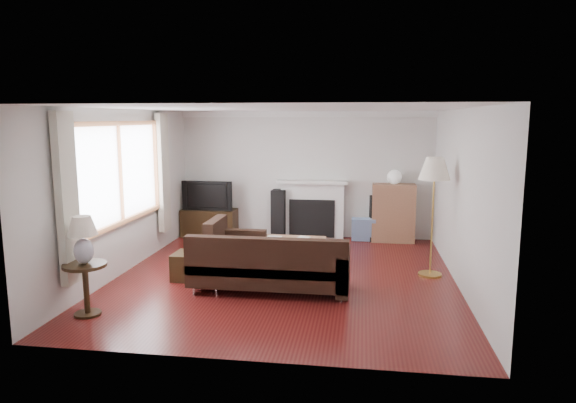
# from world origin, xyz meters

# --- Properties ---
(room) EXTENTS (5.10, 5.60, 2.54)m
(room) POSITION_xyz_m (0.00, 0.00, 1.25)
(room) COLOR #541412
(room) RESTS_ON ground
(window) EXTENTS (0.12, 2.74, 1.54)m
(window) POSITION_xyz_m (-2.45, -0.20, 1.55)
(window) COLOR brown
(window) RESTS_ON room
(curtain_near) EXTENTS (0.10, 0.35, 2.10)m
(curtain_near) POSITION_xyz_m (-2.40, -1.72, 1.40)
(curtain_near) COLOR beige
(curtain_near) RESTS_ON room
(curtain_far) EXTENTS (0.10, 0.35, 2.10)m
(curtain_far) POSITION_xyz_m (-2.40, 1.32, 1.40)
(curtain_far) COLOR beige
(curtain_far) RESTS_ON room
(fireplace) EXTENTS (1.40, 0.26, 1.15)m
(fireplace) POSITION_xyz_m (0.15, 2.64, 0.57)
(fireplace) COLOR white
(fireplace) RESTS_ON room
(tv_stand) EXTENTS (1.09, 0.49, 0.55)m
(tv_stand) POSITION_xyz_m (-1.92, 2.47, 0.27)
(tv_stand) COLOR black
(tv_stand) RESTS_ON ground
(television) EXTENTS (1.02, 0.13, 0.59)m
(television) POSITION_xyz_m (-1.92, 2.47, 0.84)
(television) COLOR black
(television) RESTS_ON tv_stand
(speaker_left) EXTENTS (0.29, 0.34, 0.96)m
(speaker_left) POSITION_xyz_m (-0.51, 2.55, 0.48)
(speaker_left) COLOR black
(speaker_left) RESTS_ON ground
(speaker_right) EXTENTS (0.27, 0.31, 0.87)m
(speaker_right) POSITION_xyz_m (1.40, 2.55, 0.44)
(speaker_right) COLOR black
(speaker_right) RESTS_ON ground
(bookshelf) EXTENTS (0.81, 0.39, 1.12)m
(bookshelf) POSITION_xyz_m (1.73, 2.53, 0.56)
(bookshelf) COLOR #8C5C41
(bookshelf) RESTS_ON ground
(globe_lamp) EXTENTS (0.27, 0.27, 0.27)m
(globe_lamp) POSITION_xyz_m (1.73, 2.53, 1.25)
(globe_lamp) COLOR white
(globe_lamp) RESTS_ON bookshelf
(sectional_sofa) EXTENTS (2.36, 1.72, 0.76)m
(sectional_sofa) POSITION_xyz_m (-0.12, -0.63, 0.38)
(sectional_sofa) COLOR black
(sectional_sofa) RESTS_ON ground
(coffee_table) EXTENTS (1.15, 0.65, 0.44)m
(coffee_table) POSITION_xyz_m (-0.02, 0.59, 0.22)
(coffee_table) COLOR #8C5F43
(coffee_table) RESTS_ON ground
(footstool) EXTENTS (0.47, 0.47, 0.40)m
(footstool) POSITION_xyz_m (-1.38, -0.31, 0.20)
(footstool) COLOR black
(footstool) RESTS_ON ground
(floor_lamp) EXTENTS (0.60, 0.60, 1.80)m
(floor_lamp) POSITION_xyz_m (2.17, 0.37, 0.90)
(floor_lamp) COLOR gold
(floor_lamp) RESTS_ON ground
(side_table) EXTENTS (0.51, 0.51, 0.64)m
(side_table) POSITION_xyz_m (-2.15, -1.85, 0.32)
(side_table) COLOR black
(side_table) RESTS_ON ground
(table_lamp) EXTENTS (0.35, 0.35, 0.57)m
(table_lamp) POSITION_xyz_m (-2.15, -1.85, 0.93)
(table_lamp) COLOR silver
(table_lamp) RESTS_ON side_table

